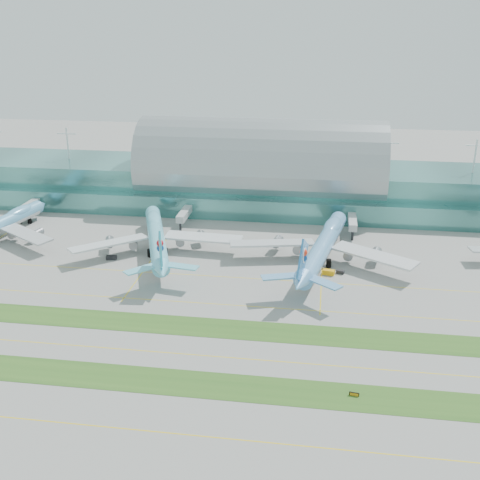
% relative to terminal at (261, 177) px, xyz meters
% --- Properties ---
extents(ground, '(700.00, 700.00, 0.00)m').
position_rel_terminal_xyz_m(ground, '(-0.01, -128.79, -14.23)').
color(ground, gray).
rests_on(ground, ground).
extents(terminal, '(340.00, 69.10, 36.00)m').
position_rel_terminal_xyz_m(terminal, '(0.00, 0.00, 0.00)').
color(terminal, '#3D7A75').
rests_on(terminal, ground).
extents(grass_strip_near, '(420.00, 12.00, 0.08)m').
position_rel_terminal_xyz_m(grass_strip_near, '(-0.01, -156.79, -14.19)').
color(grass_strip_near, '#2D591E').
rests_on(grass_strip_near, ground).
extents(grass_strip_far, '(420.00, 12.00, 0.08)m').
position_rel_terminal_xyz_m(grass_strip_far, '(-0.01, -126.79, -14.19)').
color(grass_strip_far, '#2D591E').
rests_on(grass_strip_far, ground).
extents(taxiline_a, '(420.00, 0.35, 0.01)m').
position_rel_terminal_xyz_m(taxiline_a, '(-0.01, -176.79, -14.22)').
color(taxiline_a, yellow).
rests_on(taxiline_a, ground).
extents(taxiline_b, '(420.00, 0.35, 0.01)m').
position_rel_terminal_xyz_m(taxiline_b, '(-0.01, -142.79, -14.22)').
color(taxiline_b, yellow).
rests_on(taxiline_b, ground).
extents(taxiline_c, '(420.00, 0.35, 0.01)m').
position_rel_terminal_xyz_m(taxiline_c, '(-0.01, -110.79, -14.22)').
color(taxiline_c, yellow).
rests_on(taxiline_c, ground).
extents(taxiline_d, '(420.00, 0.35, 0.01)m').
position_rel_terminal_xyz_m(taxiline_d, '(-0.01, -88.79, -14.22)').
color(taxiline_d, yellow).
rests_on(taxiline_d, ground).
extents(airliner_b, '(65.71, 76.36, 21.65)m').
position_rel_terminal_xyz_m(airliner_b, '(-34.76, -68.64, -7.55)').
color(airliner_b, '#68CCE5').
rests_on(airliner_b, ground).
extents(airliner_c, '(71.92, 82.58, 22.84)m').
position_rel_terminal_xyz_m(airliner_c, '(31.83, -69.26, -7.18)').
color(airliner_c, '#65A6DE').
rests_on(airliner_c, ground).
extents(gse_c, '(4.20, 2.45, 1.53)m').
position_rel_terminal_xyz_m(gse_c, '(-50.39, -78.88, -13.46)').
color(gse_c, black).
rests_on(gse_c, ground).
extents(gse_d, '(3.22, 2.01, 1.29)m').
position_rel_terminal_xyz_m(gse_d, '(-32.16, -71.62, -13.58)').
color(gse_d, black).
rests_on(gse_d, ground).
extents(gse_e, '(4.69, 3.06, 1.84)m').
position_rel_terminal_xyz_m(gse_e, '(34.25, -81.26, -13.31)').
color(gse_e, '#EDA50D').
rests_on(gse_e, ground).
extents(gse_f, '(3.22, 2.30, 1.35)m').
position_rel_terminal_xyz_m(gse_f, '(38.57, -79.74, -13.55)').
color(gse_f, black).
rests_on(gse_f, ground).
extents(taxiway_sign_east, '(2.55, 0.65, 1.08)m').
position_rel_terminal_xyz_m(taxiway_sign_east, '(41.22, -156.12, -13.69)').
color(taxiway_sign_east, black).
rests_on(taxiway_sign_east, ground).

